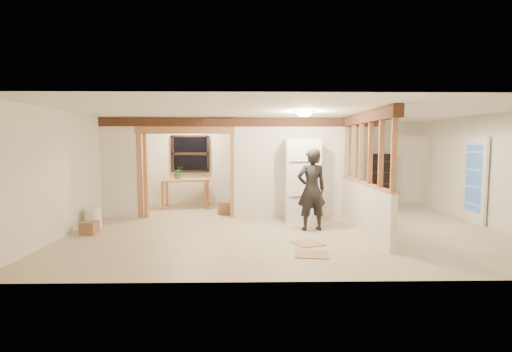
{
  "coord_description": "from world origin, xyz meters",
  "views": [
    {
      "loc": [
        -0.82,
        -8.05,
        1.83
      ],
      "look_at": [
        -0.66,
        0.4,
        1.11
      ],
      "focal_mm": 26.0,
      "sensor_mm": 36.0,
      "label": 1
    }
  ],
  "objects_px": {
    "refrigerator": "(302,180)",
    "work_table": "(186,193)",
    "bookshelf": "(381,179)",
    "woman": "(311,190)",
    "shop_vac": "(132,198)"
  },
  "relations": [
    {
      "from": "refrigerator",
      "to": "work_table",
      "type": "distance_m",
      "value": 3.67
    },
    {
      "from": "work_table",
      "to": "bookshelf",
      "type": "distance_m",
      "value": 5.88
    },
    {
      "from": "woman",
      "to": "bookshelf",
      "type": "distance_m",
      "value": 4.26
    },
    {
      "from": "woman",
      "to": "bookshelf",
      "type": "xyz_separation_m",
      "value": [
        2.69,
        3.3,
        -0.1
      ]
    },
    {
      "from": "refrigerator",
      "to": "woman",
      "type": "relative_size",
      "value": 1.12
    },
    {
      "from": "work_table",
      "to": "shop_vac",
      "type": "xyz_separation_m",
      "value": [
        -1.45,
        -0.35,
        -0.08
      ]
    },
    {
      "from": "refrigerator",
      "to": "work_table",
      "type": "height_order",
      "value": "refrigerator"
    },
    {
      "from": "woman",
      "to": "refrigerator",
      "type": "bearing_deg",
      "value": -96.91
    },
    {
      "from": "refrigerator",
      "to": "woman",
      "type": "bearing_deg",
      "value": -86.05
    },
    {
      "from": "work_table",
      "to": "woman",
      "type": "bearing_deg",
      "value": -54.29
    },
    {
      "from": "refrigerator",
      "to": "bookshelf",
      "type": "height_order",
      "value": "refrigerator"
    },
    {
      "from": "shop_vac",
      "to": "bookshelf",
      "type": "distance_m",
      "value": 7.36
    },
    {
      "from": "refrigerator",
      "to": "bookshelf",
      "type": "relative_size",
      "value": 1.26
    },
    {
      "from": "refrigerator",
      "to": "woman",
      "type": "distance_m",
      "value": 1.01
    },
    {
      "from": "woman",
      "to": "work_table",
      "type": "distance_m",
      "value": 4.3
    }
  ]
}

